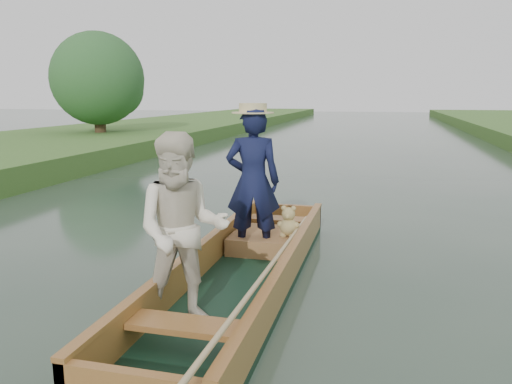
# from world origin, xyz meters

# --- Properties ---
(ground) EXTENTS (120.00, 120.00, 0.00)m
(ground) POSITION_xyz_m (0.00, 0.00, 0.00)
(ground) COLOR #283D30
(ground) RESTS_ON ground
(trees_far) EXTENTS (22.92, 11.43, 4.53)m
(trees_far) POSITION_xyz_m (1.86, 10.35, 2.58)
(trees_far) COLOR #47331E
(trees_far) RESTS_ON ground
(punt) EXTENTS (1.27, 5.30, 1.96)m
(punt) POSITION_xyz_m (-0.10, -0.10, 0.65)
(punt) COLOR black
(punt) RESTS_ON ground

